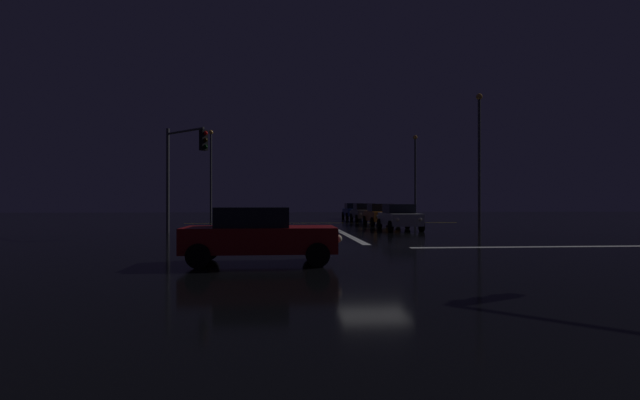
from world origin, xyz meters
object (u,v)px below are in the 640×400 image
Objects in this scene: streetlamp_right_far at (415,170)px; streetlamp_left_far at (211,168)px; sedan_orange at (381,214)px; sedan_blue at (354,211)px; traffic_signal_nw at (183,160)px; streetlamp_right_near at (479,150)px; sedan_silver at (399,217)px; sedan_red_crossing at (259,235)px; sedan_gray at (364,212)px.

streetlamp_right_far is 0.97× the size of streetlamp_left_far.
streetlamp_left_far is at bearing 135.57° from sedan_orange.
sedan_blue is 0.50× the size of streetlamp_right_far.
streetlamp_left_far reaches higher than streetlamp_right_far.
streetlamp_right_near is at bearing 18.13° from traffic_signal_nw.
streetlamp_right_near is at bearing 30.45° from sedan_silver.
sedan_blue is 24.89m from traffic_signal_nw.
streetlamp_left_far is at bearing 100.32° from sedan_red_crossing.
streetlamp_right_far is at bearing 90.00° from streetlamp_right_near.
sedan_red_crossing is 35.73m from streetlamp_left_far.
sedan_blue is 14.92m from streetlamp_left_far.
traffic_signal_nw is 0.62× the size of streetlamp_right_near.
sedan_gray is 0.50× the size of streetlamp_right_far.
sedan_red_crossing is 0.50× the size of streetlamp_right_far.
sedan_silver is at bearing -90.40° from sedan_blue.
traffic_signal_nw is (-12.38, -2.32, 3.16)m from sedan_silver.
sedan_red_crossing is (-7.87, -20.94, 0.00)m from sedan_orange.
sedan_gray is 10.69m from streetlamp_right_far.
sedan_blue is 7.81m from streetlamp_right_far.
sedan_red_crossing is 0.47× the size of streetlamp_right_near.
sedan_silver is 1.00× the size of sedan_blue.
sedan_orange is 0.75× the size of traffic_signal_nw.
sedan_red_crossing is (-7.89, -33.94, 0.00)m from sedan_blue.
sedan_silver is at bearing -90.31° from sedan_gray.
sedan_blue is 34.85m from sedan_red_crossing.
streetlamp_left_far is at bearing 180.00° from streetlamp_right_far.
streetlamp_right_near is at bearing -66.54° from sedan_blue.
streetlamp_left_far is (-14.18, 7.31, 4.31)m from sedan_gray.
sedan_gray is at bearing -27.27° from streetlamp_left_far.
sedan_orange is 0.49× the size of streetlamp_left_far.
sedan_orange is 22.37m from sedan_red_crossing.
sedan_blue is (0.06, 6.36, 0.00)m from sedan_gray.
sedan_gray is (0.07, 12.61, 0.00)m from sedan_silver.
streetlamp_right_far is (6.59, 7.31, 4.17)m from sedan_gray.
sedan_silver is at bearing -91.06° from sedan_orange.
sedan_orange is at bearing -115.17° from streetlamp_right_far.
sedan_orange is 20.38m from streetlamp_left_far.
sedan_gray is 1.00× the size of sedan_red_crossing.
streetlamp_left_far is (-14.25, 0.95, 4.31)m from sedan_blue.
streetlamp_right_near is (19.04, 6.23, 1.37)m from traffic_signal_nw.
sedan_orange is at bearing 69.41° from sedan_red_crossing.
streetlamp_right_far reaches higher than sedan_gray.
streetlamp_left_far reaches higher than sedan_blue.
sedan_silver is 8.96m from streetlamp_right_near.
streetlamp_right_far reaches higher than sedan_blue.
sedan_orange and sedan_red_crossing have the same top height.
sedan_silver is 1.00× the size of sedan_orange.
streetlamp_right_near is (20.78, -16.00, 0.22)m from streetlamp_left_far.
sedan_blue is 0.49× the size of streetlamp_left_far.
streetlamp_right_near is at bearing -52.80° from sedan_gray.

